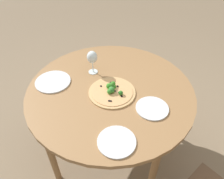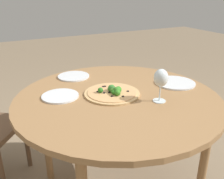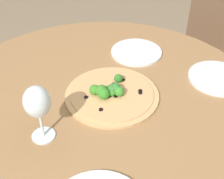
% 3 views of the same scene
% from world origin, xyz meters
% --- Properties ---
extents(dining_table, '(1.21, 1.21, 0.75)m').
position_xyz_m(dining_table, '(0.00, 0.00, 0.69)').
color(dining_table, olive).
rests_on(dining_table, ground_plane).
extents(chair, '(0.56, 0.56, 0.87)m').
position_xyz_m(chair, '(-0.78, 0.60, 0.48)').
color(chair, brown).
rests_on(chair, ground_plane).
extents(pizza, '(0.33, 0.33, 0.06)m').
position_xyz_m(pizza, '(-0.02, 0.03, 0.77)').
color(pizza, tan).
rests_on(pizza, dining_table).
extents(wine_glass, '(0.08, 0.08, 0.19)m').
position_xyz_m(wine_glass, '(0.17, -0.17, 0.89)').
color(wine_glass, silver).
rests_on(wine_glass, dining_table).
extents(plate_near, '(0.22, 0.22, 0.01)m').
position_xyz_m(plate_near, '(-0.31, 0.14, 0.76)').
color(plate_near, silver).
rests_on(plate_near, dining_table).
extents(plate_far, '(0.22, 0.22, 0.01)m').
position_xyz_m(plate_far, '(-0.12, 0.44, 0.76)').
color(plate_far, silver).
rests_on(plate_far, dining_table).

